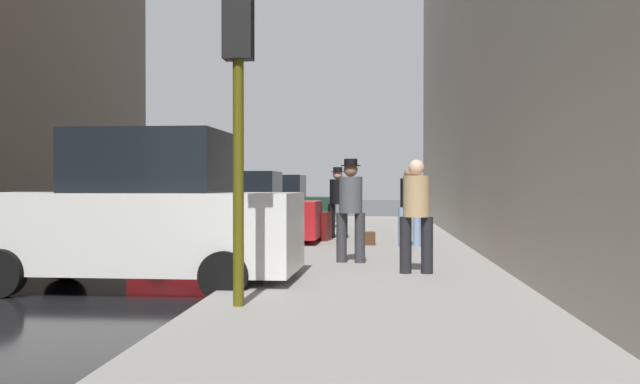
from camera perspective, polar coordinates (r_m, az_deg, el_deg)
sidewalk at (r=10.42m, az=4.47°, el=-7.18°), size 4.00×40.00×0.15m
parked_white_van at (r=10.44m, az=-14.28°, el=-1.90°), size 4.64×2.14×2.25m
parked_red_hatchback at (r=16.63m, az=-7.16°, el=-1.61°), size 4.22×2.10×1.79m
parked_dark_green_sedan at (r=22.32m, az=-4.15°, el=-1.06°), size 4.24×2.14×1.79m
fire_hydrant at (r=16.45m, az=-0.93°, el=-2.86°), size 0.42×0.22×0.70m
traffic_light at (r=7.96m, az=-6.55°, el=9.81°), size 0.32×0.32×3.60m
pedestrian_with_fedora at (r=17.85m, az=1.42°, el=-0.54°), size 0.51×0.43×1.78m
pedestrian_in_jeans at (r=15.44m, az=7.18°, el=-0.83°), size 0.53×0.47×1.71m
pedestrian_with_beanie at (r=12.20m, az=2.47°, el=-1.05°), size 0.52×0.46×1.78m
pedestrian_in_tan_coat at (r=10.77m, az=7.72°, el=-1.43°), size 0.50×0.40×1.71m
rolling_suitcase at (r=17.10m, az=0.15°, el=-2.75°), size 0.46×0.62×1.04m
duffel_bag at (r=15.93m, az=3.88°, el=-3.72°), size 0.32×0.44×0.28m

